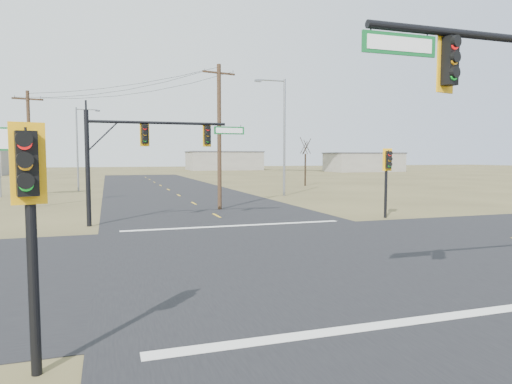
% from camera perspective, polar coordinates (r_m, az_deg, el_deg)
% --- Properties ---
extents(ground, '(320.00, 320.00, 0.00)m').
position_cam_1_polar(ground, '(17.61, 4.06, -7.81)').
color(ground, olive).
rests_on(ground, ground).
extents(road_ew, '(160.00, 14.00, 0.02)m').
position_cam_1_polar(road_ew, '(17.61, 4.06, -7.78)').
color(road_ew, black).
rests_on(road_ew, ground).
extents(road_ns, '(14.00, 160.00, 0.02)m').
position_cam_1_polar(road_ns, '(17.61, 4.06, -7.77)').
color(road_ns, black).
rests_on(road_ns, ground).
extents(stop_bar_near, '(12.00, 0.40, 0.01)m').
position_cam_1_polar(stop_bar_near, '(11.28, 19.09, -14.98)').
color(stop_bar_near, silver).
rests_on(stop_bar_near, road_ns).
extents(stop_bar_far, '(12.00, 0.40, 0.01)m').
position_cam_1_polar(stop_bar_far, '(24.60, -2.55, -4.23)').
color(stop_bar_far, silver).
rests_on(stop_bar_far, road_ns).
extents(mast_arm_far, '(8.82, 0.59, 6.21)m').
position_cam_1_polar(mast_arm_far, '(25.99, -13.20, 6.03)').
color(mast_arm_far, black).
rests_on(mast_arm_far, ground).
extents(pedestal_signal_ne, '(0.65, 0.56, 4.25)m').
position_cam_1_polar(pedestal_signal_ne, '(28.67, 16.13, 3.04)').
color(pedestal_signal_ne, black).
rests_on(pedestal_signal_ne, ground).
extents(pedestal_signal_sw, '(0.64, 0.55, 4.32)m').
position_cam_1_polar(pedestal_signal_sw, '(8.32, -26.56, 0.06)').
color(pedestal_signal_sw, black).
rests_on(pedestal_signal_sw, ground).
extents(utility_pole_near, '(2.43, 0.69, 10.12)m').
position_cam_1_polar(utility_pole_near, '(32.20, -4.62, 7.09)').
color(utility_pole_near, '#442D1D').
rests_on(utility_pole_near, ground).
extents(utility_pole_far, '(2.05, 0.60, 8.53)m').
position_cam_1_polar(utility_pole_far, '(37.47, -26.46, 5.09)').
color(utility_pole_far, '#442D1D').
rests_on(utility_pole_far, ground).
extents(highway_sign, '(3.43, 0.27, 6.44)m').
position_cam_1_polar(highway_sign, '(47.94, -27.97, 4.86)').
color(highway_sign, gray).
rests_on(highway_sign, ground).
extents(streetlight_a, '(3.08, 0.35, 11.03)m').
position_cam_1_polar(streetlight_a, '(43.60, 3.27, 7.66)').
color(streetlight_a, gray).
rests_on(streetlight_a, ground).
extents(streetlight_c, '(2.53, 0.41, 9.04)m').
position_cam_1_polar(streetlight_c, '(53.22, -21.24, 5.58)').
color(streetlight_c, gray).
rests_on(streetlight_c, ground).
extents(bare_tree_c, '(3.65, 3.65, 6.59)m').
position_cam_1_polar(bare_tree_c, '(58.97, 6.20, 5.80)').
color(bare_tree_c, black).
rests_on(bare_tree_c, ground).
extents(warehouse_mid, '(20.00, 12.00, 5.00)m').
position_cam_1_polar(warehouse_mid, '(129.82, -4.04, 3.87)').
color(warehouse_mid, gray).
rests_on(warehouse_mid, ground).
extents(warehouse_right, '(18.00, 10.00, 4.50)m').
position_cam_1_polar(warehouse_right, '(118.21, 13.31, 3.59)').
color(warehouse_right, gray).
rests_on(warehouse_right, ground).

